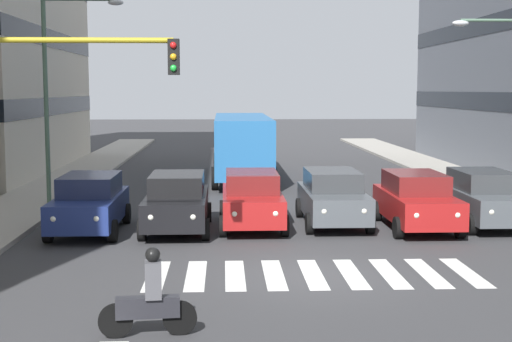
{
  "coord_description": "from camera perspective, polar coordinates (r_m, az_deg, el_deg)",
  "views": [
    {
      "loc": [
        2.05,
        16.5,
        4.25
      ],
      "look_at": [
        1.09,
        -5.15,
        1.84
      ],
      "focal_mm": 51.32,
      "sensor_mm": 36.0,
      "label": 1
    }
  ],
  "objects": [
    {
      "name": "car_1",
      "position": [
        22.96,
        12.37,
        -2.23
      ],
      "size": [
        2.02,
        4.44,
        1.72
      ],
      "color": "maroon",
      "rests_on": "ground_plane"
    },
    {
      "name": "street_lamp_right",
      "position": [
        27.38,
        -15.16,
        7.03
      ],
      "size": [
        2.92,
        0.28,
        7.45
      ],
      "color": "#4C6B56",
      "rests_on": "sidewalk_right"
    },
    {
      "name": "car_4",
      "position": [
        22.25,
        -6.18,
        -2.39
      ],
      "size": [
        2.02,
        4.44,
        1.72
      ],
      "color": "black",
      "rests_on": "ground_plane"
    },
    {
      "name": "car_5",
      "position": [
        22.44,
        -12.83,
        -2.44
      ],
      "size": [
        2.02,
        4.44,
        1.72
      ],
      "color": "navy",
      "rests_on": "ground_plane"
    },
    {
      "name": "bus_behind_traffic",
      "position": [
        34.72,
        -1.1,
        2.39
      ],
      "size": [
        2.78,
        10.5,
        3.0
      ],
      "color": "#286BAD",
      "rests_on": "ground_plane"
    },
    {
      "name": "car_3",
      "position": [
        22.67,
        -0.32,
        -2.19
      ],
      "size": [
        2.02,
        4.44,
        1.72
      ],
      "color": "maroon",
      "rests_on": "ground_plane"
    },
    {
      "name": "crosswalk_markings",
      "position": [
        17.16,
        4.43,
        -8.01
      ],
      "size": [
        7.65,
        2.8,
        0.01
      ],
      "color": "silver",
      "rests_on": "ground_plane"
    },
    {
      "name": "car_0",
      "position": [
        24.06,
        17.33,
        -1.99
      ],
      "size": [
        2.02,
        4.44,
        1.72
      ],
      "color": "#474C51",
      "rests_on": "ground_plane"
    },
    {
      "name": "motorcycle_with_rider",
      "position": [
        12.93,
        -8.3,
        -9.91
      ],
      "size": [
        1.7,
        0.39,
        1.57
      ],
      "color": "black",
      "rests_on": "ground_plane"
    },
    {
      "name": "car_2",
      "position": [
        23.2,
        5.99,
        -2.03
      ],
      "size": [
        2.02,
        4.44,
        1.72
      ],
      "color": "#474C51",
      "rests_on": "ground_plane"
    },
    {
      "name": "ground_plane",
      "position": [
        17.16,
        4.43,
        -8.02
      ],
      "size": [
        180.0,
        180.0,
        0.0
      ],
      "primitive_type": "plane",
      "color": "#38383A"
    },
    {
      "name": "traffic_light_gantry",
      "position": [
        16.39,
        -17.0,
        4.2
      ],
      "size": [
        4.54,
        0.36,
        5.5
      ],
      "color": "#AD991E",
      "rests_on": "ground_plane"
    }
  ]
}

